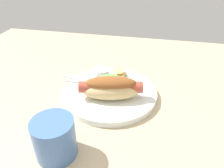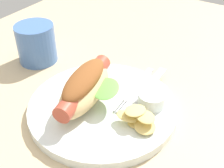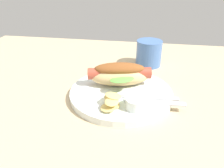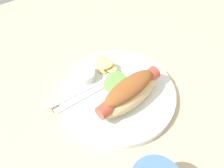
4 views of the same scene
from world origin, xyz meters
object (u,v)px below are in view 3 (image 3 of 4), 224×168
at_px(plate, 121,93).
at_px(chips_pile, 111,101).
at_px(drinking_cup, 149,53).
at_px(knife, 155,102).
at_px(sauce_ramekin, 136,103).
at_px(hot_dog, 120,74).
at_px(fork, 148,98).

xyz_separation_m(plate, chips_pile, (-0.01, -0.07, 0.02)).
bearing_deg(drinking_cup, knife, -85.58).
bearing_deg(knife, sauce_ramekin, 31.25).
bearing_deg(hot_dog, plate, 89.93).
bearing_deg(fork, drinking_cup, -92.72).
height_order(knife, chips_pile, chips_pile).
bearing_deg(fork, plate, -26.25).
distance_m(hot_dog, sauce_ramekin, 0.11).
distance_m(sauce_ramekin, knife, 0.05).
distance_m(knife, chips_pile, 0.10).
bearing_deg(chips_pile, plate, 81.62).
distance_m(plate, knife, 0.09).
relative_size(knife, drinking_cup, 1.68).
relative_size(plate, fork, 1.73).
height_order(fork, chips_pile, chips_pile).
distance_m(plate, chips_pile, 0.08).
relative_size(plate, sauce_ramekin, 5.50).
height_order(hot_dog, sauce_ramekin, hot_dog).
height_order(sauce_ramekin, chips_pile, chips_pile).
relative_size(hot_dog, fork, 1.11).
xyz_separation_m(sauce_ramekin, fork, (0.03, 0.04, -0.01)).
xyz_separation_m(hot_dog, sauce_ramekin, (0.05, -0.10, -0.02)).
bearing_deg(plate, hot_dog, 101.46).
xyz_separation_m(sauce_ramekin, chips_pile, (-0.05, -0.00, 0.00)).
distance_m(plate, sauce_ramekin, 0.08).
height_order(plate, sauce_ramekin, sauce_ramekin).
distance_m(fork, chips_pile, 0.09).
bearing_deg(knife, plate, -30.27).
xyz_separation_m(plate, knife, (0.08, -0.04, 0.01)).
xyz_separation_m(sauce_ramekin, knife, (0.04, 0.03, -0.01)).
bearing_deg(fork, sauce_ramekin, 54.70).
bearing_deg(knife, fork, -52.25).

